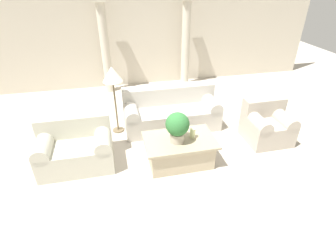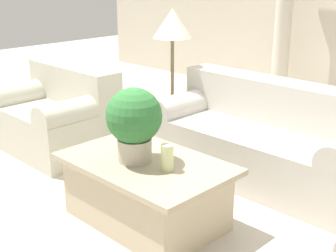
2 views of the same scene
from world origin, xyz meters
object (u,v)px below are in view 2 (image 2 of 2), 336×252
object	(u,v)px
loveseat	(57,115)
floor_lamp	(172,30)
sofa_long	(263,140)
coffee_table	(146,191)
potted_plant	(134,121)

from	to	relation	value
loveseat	floor_lamp	bearing A→B (deg)	50.78
sofa_long	coffee_table	xyz separation A→B (m)	(-0.15, -1.28, -0.10)
potted_plant	sofa_long	bearing A→B (deg)	81.18
loveseat	sofa_long	bearing A→B (deg)	25.33
loveseat	floor_lamp	xyz separation A→B (m)	(0.75, 0.92, 0.85)
loveseat	potted_plant	size ratio (longest dim) A/B	2.31
loveseat	potted_plant	bearing A→B (deg)	-14.17
potted_plant	loveseat	bearing A→B (deg)	165.83
loveseat	floor_lamp	world-z (taller)	floor_lamp
sofa_long	coffee_table	bearing A→B (deg)	-96.55
coffee_table	potted_plant	distance (m)	0.54
sofa_long	potted_plant	size ratio (longest dim) A/B	3.74
sofa_long	floor_lamp	size ratio (longest dim) A/B	1.41
sofa_long	floor_lamp	bearing A→B (deg)	178.85
floor_lamp	sofa_long	bearing A→B (deg)	-1.15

